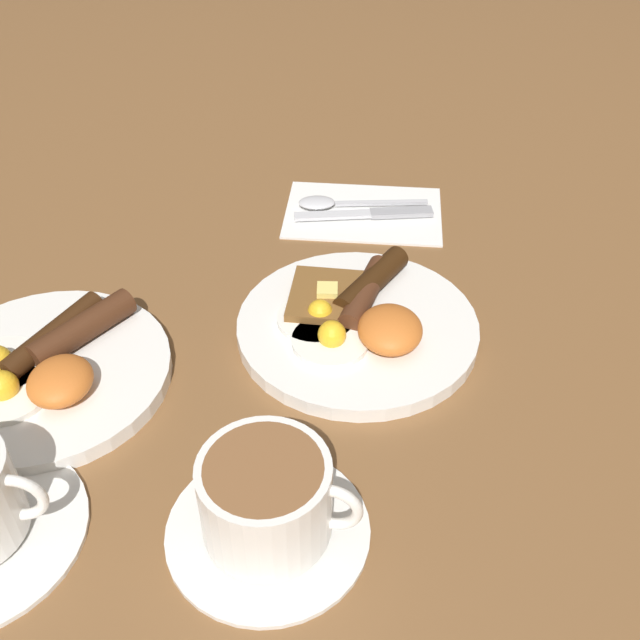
% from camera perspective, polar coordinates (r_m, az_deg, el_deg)
% --- Properties ---
extents(ground_plane, '(3.00, 3.00, 0.00)m').
position_cam_1_polar(ground_plane, '(0.72, 2.85, -1.03)').
color(ground_plane, brown).
extents(breakfast_plate_near, '(0.23, 0.23, 0.04)m').
position_cam_1_polar(breakfast_plate_near, '(0.72, 2.82, -0.13)').
color(breakfast_plate_near, white).
rests_on(breakfast_plate_near, ground_plane).
extents(breakfast_plate_far, '(0.22, 0.22, 0.04)m').
position_cam_1_polar(breakfast_plate_far, '(0.71, -20.23, -3.58)').
color(breakfast_plate_far, white).
rests_on(breakfast_plate_far, ground_plane).
extents(teacup_near, '(0.15, 0.15, 0.08)m').
position_cam_1_polar(teacup_near, '(0.55, -4.04, -13.86)').
color(teacup_near, white).
rests_on(teacup_near, ground_plane).
extents(napkin, '(0.14, 0.19, 0.01)m').
position_cam_1_polar(napkin, '(0.90, 3.32, 8.23)').
color(napkin, white).
rests_on(napkin, ground_plane).
extents(knife, '(0.03, 0.16, 0.01)m').
position_cam_1_polar(knife, '(0.89, 3.97, 8.09)').
color(knife, silver).
rests_on(knife, napkin).
extents(spoon, '(0.03, 0.16, 0.01)m').
position_cam_1_polar(spoon, '(0.90, 0.89, 8.93)').
color(spoon, silver).
rests_on(spoon, napkin).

